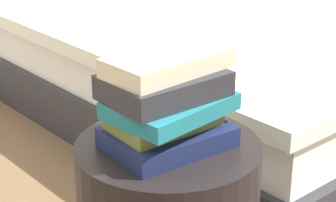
# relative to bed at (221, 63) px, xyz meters

# --- Properties ---
(bed) EXTENTS (1.57, 2.03, 0.62)m
(bed) POSITION_rel_bed_xyz_m (0.00, 0.00, 0.00)
(bed) COLOR #2D2D33
(bed) RESTS_ON ground_plane
(book_navy) EXTENTS (0.30, 0.23, 0.05)m
(book_navy) POSITION_rel_bed_xyz_m (-1.12, -0.86, 0.28)
(book_navy) COLOR #19234C
(book_navy) RESTS_ON side_table
(book_olive) EXTENTS (0.26, 0.18, 0.03)m
(book_olive) POSITION_rel_bed_xyz_m (-1.12, -0.85, 0.32)
(book_olive) COLOR olive
(book_olive) RESTS_ON book_navy
(book_teal) EXTENTS (0.29, 0.21, 0.04)m
(book_teal) POSITION_rel_bed_xyz_m (-1.11, -0.87, 0.36)
(book_teal) COLOR #1E727F
(book_teal) RESTS_ON book_olive
(book_charcoal) EXTENTS (0.28, 0.20, 0.06)m
(book_charcoal) POSITION_rel_bed_xyz_m (-1.12, -0.85, 0.41)
(book_charcoal) COLOR #28282D
(book_charcoal) RESTS_ON book_teal
(book_cream) EXTENTS (0.29, 0.15, 0.05)m
(book_cream) POSITION_rel_bed_xyz_m (-1.10, -0.85, 0.46)
(book_cream) COLOR beige
(book_cream) RESTS_ON book_charcoal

